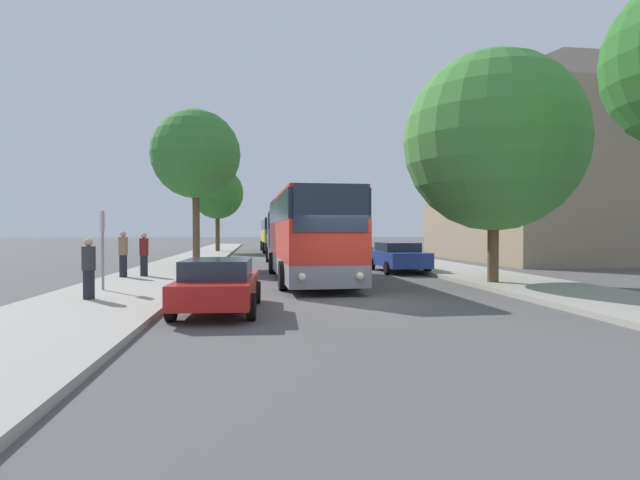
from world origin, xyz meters
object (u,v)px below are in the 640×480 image
at_px(pedestrian_waiting_near, 123,254).
at_px(parked_car_right_far, 355,249).
at_px(bus_front, 308,235).
at_px(tree_left_far, 196,155).
at_px(bus_rear, 276,234).
at_px(pedestrian_waiting_far, 144,254).
at_px(pedestrian_walking_back, 89,269).
at_px(parked_car_left_curb, 218,284).
at_px(bus_middle, 286,235).
at_px(parked_car_right_near, 398,256).
at_px(tree_right_near, 494,142).
at_px(tree_left_near, 217,193).
at_px(bus_stop_sign, 103,241).

bearing_deg(pedestrian_waiting_near, parked_car_right_far, 9.93).
relative_size(bus_front, tree_left_far, 1.29).
bearing_deg(bus_front, tree_left_far, 121.13).
height_order(bus_rear, pedestrian_waiting_far, bus_rear).
bearing_deg(bus_rear, pedestrian_walking_back, -101.86).
bearing_deg(parked_car_left_curb, pedestrian_waiting_far, 115.55).
xyz_separation_m(bus_middle, parked_car_left_curb, (-2.95, -22.96, -1.03)).
relative_size(bus_rear, parked_car_right_far, 2.71).
distance_m(parked_car_right_near, pedestrian_waiting_far, 11.84).
height_order(bus_middle, pedestrian_waiting_near, bus_middle).
height_order(parked_car_right_far, tree_right_near, tree_right_near).
relative_size(bus_rear, tree_left_near, 1.41).
bearing_deg(tree_left_far, bus_rear, 75.42).
xyz_separation_m(bus_front, parked_car_right_near, (4.85, 3.67, -1.08)).
distance_m(bus_middle, tree_right_near, 19.74).
height_order(parked_car_right_far, pedestrian_waiting_far, pedestrian_waiting_far).
xyz_separation_m(bus_middle, parked_car_right_near, (4.90, -11.72, -0.97)).
relative_size(bus_stop_sign, tree_right_near, 0.30).
distance_m(parked_car_left_curb, tree_left_near, 35.00).
bearing_deg(pedestrian_walking_back, bus_rear, -67.13).
distance_m(pedestrian_waiting_near, pedestrian_walking_back, 6.79).
height_order(parked_car_right_near, bus_stop_sign, bus_stop_sign).
bearing_deg(pedestrian_waiting_near, parked_car_left_curb, -97.99).
bearing_deg(tree_left_far, tree_left_near, 90.87).
distance_m(parked_car_right_far, tree_left_far, 12.41).
distance_m(pedestrian_waiting_near, tree_left_near, 26.58).
bearing_deg(pedestrian_waiting_near, tree_right_near, -50.70).
bearing_deg(parked_car_left_curb, tree_right_near, 28.65).
bearing_deg(bus_rear, tree_left_far, -105.99).
bearing_deg(bus_rear, parked_car_right_near, -79.69).
bearing_deg(bus_rear, pedestrian_waiting_far, -104.65).
bearing_deg(tree_right_near, parked_car_right_far, 97.12).
height_order(bus_front, parked_car_right_far, bus_front).
xyz_separation_m(parked_car_left_curb, pedestrian_waiting_far, (-3.72, 8.72, 0.35)).
xyz_separation_m(bus_middle, tree_left_far, (-5.43, -6.88, 4.59)).
bearing_deg(bus_stop_sign, pedestrian_walking_back, -82.82).
height_order(parked_car_right_far, tree_left_near, tree_left_near).
distance_m(pedestrian_waiting_near, tree_left_far, 9.50).
bearing_deg(pedestrian_waiting_near, bus_front, -42.26).
xyz_separation_m(parked_car_right_near, parked_car_right_far, (-0.29, 9.56, -0.01)).
height_order(pedestrian_waiting_near, tree_left_near, tree_left_near).
bearing_deg(bus_front, pedestrian_waiting_far, 168.68).
bearing_deg(pedestrian_walking_back, parked_car_left_curb, -171.23).
bearing_deg(bus_rear, bus_front, -90.82).
bearing_deg(pedestrian_waiting_far, tree_left_far, -119.02).
bearing_deg(parked_car_right_far, bus_rear, -71.45).
xyz_separation_m(pedestrian_waiting_near, pedestrian_waiting_far, (0.74, 0.32, -0.04)).
xyz_separation_m(pedestrian_waiting_near, tree_left_far, (1.98, 7.69, 5.22)).
xyz_separation_m(tree_left_far, tree_right_near, (12.05, -11.37, -1.03)).
bearing_deg(bus_front, tree_right_near, -25.23).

